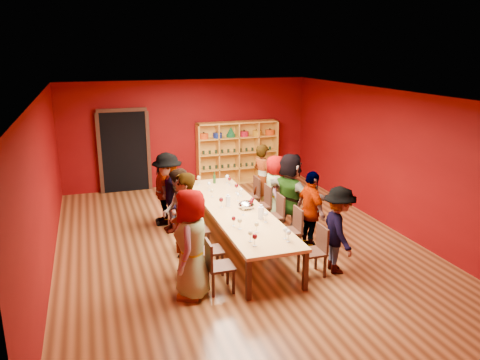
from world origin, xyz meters
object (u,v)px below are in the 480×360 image
person_right_2 (290,194)px  person_right_0 (339,230)px  person_right_3 (275,189)px  wine_bottle (214,179)px  chair_person_left_1 (206,248)px  chair_person_right_1 (293,228)px  person_left_2 (179,212)px  person_left_0 (192,244)px  chair_person_left_4 (177,201)px  chair_person_right_2 (276,213)px  person_left_3 (168,193)px  person_left_4 (162,191)px  chair_person_right_0 (316,248)px  person_right_4 (263,179)px  shelving_unit (237,149)px  chair_person_left_0 (216,263)px  person_right_1 (311,211)px  chair_person_right_3 (263,203)px  tasting_table (236,211)px  chair_person_left_2 (193,228)px  chair_person_right_4 (252,193)px  chair_person_left_3 (181,208)px  spittoon_bowl (246,205)px

person_right_2 → person_right_0: bearing=163.6°
person_right_3 → wine_bottle: (-1.13, 1.01, 0.07)m
chair_person_left_1 → chair_person_right_1: size_ratio=1.00×
person_left_2 → wine_bottle: (1.23, 2.00, 0.01)m
person_left_0 → chair_person_left_4: 3.39m
chair_person_left_4 → chair_person_right_2: bearing=-38.5°
person_left_0 → person_left_3: bearing=-159.7°
person_left_0 → person_left_4: (0.07, 3.35, -0.13)m
chair_person_right_0 → person_right_2: 1.93m
person_right_2 → person_right_4: bearing=-16.7°
person_right_2 → wine_bottle: (-1.18, 1.74, -0.03)m
person_right_3 → shelving_unit: bearing=17.8°
chair_person_left_0 → person_right_1: (2.20, 1.03, 0.30)m
chair_person_right_3 → chair_person_right_2: bearing=-90.0°
tasting_table → person_right_2: bearing=6.7°
tasting_table → chair_person_left_2: chair_person_left_2 is taller
chair_person_right_0 → person_left_2: bearing=142.4°
person_left_3 → person_right_4: 2.40m
chair_person_right_4 → person_right_4: size_ratio=0.53×
chair_person_left_3 → spittoon_bowl: size_ratio=2.79×
chair_person_left_4 → chair_person_right_1: bearing=-51.8°
person_right_0 → chair_person_right_4: bearing=17.0°
spittoon_bowl → shelving_unit: bearing=74.5°
chair_person_right_0 → chair_person_right_2: 1.87m
chair_person_left_3 → wine_bottle: bearing=39.4°
chair_person_right_1 → person_right_3: person_right_3 is taller
chair_person_left_1 → chair_person_right_2: same height
person_left_0 → chair_person_right_1: (2.20, 1.03, -0.39)m
tasting_table → shelving_unit: bearing=72.1°
wine_bottle → person_left_0: bearing=-110.3°
chair_person_right_0 → wine_bottle: wine_bottle is taller
chair_person_right_4 → person_right_2: bearing=-77.5°
person_left_2 → chair_person_right_3: person_left_2 is taller
chair_person_left_0 → wine_bottle: (0.96, 3.63, 0.36)m
person_right_0 → chair_person_right_4: 3.36m
person_left_2 → wine_bottle: 2.35m
tasting_table → person_left_0: (-1.29, -1.75, 0.19)m
shelving_unit → person_right_1: shelving_unit is taller
chair_person_right_2 → chair_person_right_3: same height
chair_person_right_0 → person_right_0: (0.42, 0.00, 0.28)m
shelving_unit → person_right_2: (-0.16, -4.17, -0.10)m
chair_person_right_0 → chair_person_right_4: bearing=90.0°
chair_person_right_0 → chair_person_right_2: same height
person_right_1 → person_right_0: bearing=178.4°
chair_person_right_1 → person_right_1: 0.48m
tasting_table → person_left_0: size_ratio=2.53×
person_left_4 → chair_person_left_1: bearing=10.0°
person_left_2 → chair_person_left_3: 1.28m
tasting_table → person_right_1: 1.48m
chair_person_right_2 → wine_bottle: bearing=116.2°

